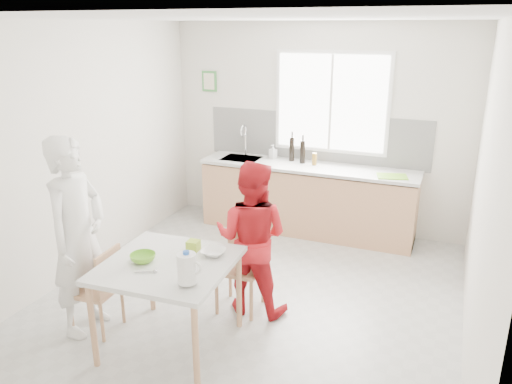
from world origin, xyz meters
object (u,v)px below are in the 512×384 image
at_px(chair_far, 242,260).
at_px(wine_bottle_a, 292,149).
at_px(bowl_white, 213,252).
at_px(dining_table, 168,271).
at_px(milk_jug, 187,268).
at_px(chair_left, 101,286).
at_px(person_red, 252,238).
at_px(bowl_green, 143,258).
at_px(person_white, 78,237).
at_px(wine_bottle_b, 303,152).

xyz_separation_m(chair_far, wine_bottle_a, (-0.23, 2.17, 0.59)).
bearing_deg(bowl_white, chair_far, 88.29).
relative_size(dining_table, milk_jug, 4.23).
distance_m(chair_left, chair_far, 1.32).
xyz_separation_m(dining_table, person_red, (0.41, 0.81, 0.04)).
relative_size(dining_table, wine_bottle_a, 3.39).
height_order(dining_table, bowl_green, bowl_green).
distance_m(person_white, bowl_white, 1.20).
bearing_deg(milk_jug, chair_far, 88.64).
relative_size(person_white, milk_jug, 6.99).
distance_m(dining_table, wine_bottle_b, 2.98).
height_order(dining_table, milk_jug, milk_jug).
bearing_deg(person_white, wine_bottle_b, -23.55).
bearing_deg(bowl_white, dining_table, -136.87).
bearing_deg(wine_bottle_b, wine_bottle_a, 161.67).
height_order(bowl_white, wine_bottle_a, wine_bottle_a).
relative_size(chair_far, bowl_green, 4.16).
distance_m(chair_left, wine_bottle_a, 3.20).
distance_m(dining_table, person_red, 0.91).
xyz_separation_m(chair_left, wine_bottle_b, (0.93, 2.99, 0.63)).
bearing_deg(wine_bottle_a, chair_far, -83.94).
height_order(person_white, wine_bottle_b, person_white).
relative_size(chair_left, bowl_green, 3.79).
height_order(person_red, bowl_green, person_red).
bearing_deg(wine_bottle_a, dining_table, -91.36).
bearing_deg(chair_far, wine_bottle_a, 92.73).
distance_m(person_red, wine_bottle_b, 2.18).
xyz_separation_m(dining_table, milk_jug, (0.34, -0.26, 0.22)).
height_order(person_white, milk_jug, person_white).
bearing_deg(chair_left, wine_bottle_a, 162.68).
xyz_separation_m(wine_bottle_a, wine_bottle_b, (0.17, -0.06, -0.01)).
xyz_separation_m(person_white, milk_jug, (1.21, -0.21, 0.03)).
bearing_deg(wine_bottle_a, person_red, -81.24).
relative_size(person_white, wine_bottle_a, 5.59).
bearing_deg(wine_bottle_a, bowl_white, -85.55).
bearing_deg(milk_jug, dining_table, 139.13).
bearing_deg(chair_left, chair_far, 128.17).
relative_size(person_red, milk_jug, 5.83).
distance_m(chair_far, bowl_green, 1.08).
bearing_deg(bowl_white, chair_left, -162.49).
xyz_separation_m(person_red, bowl_white, (-0.13, -0.54, 0.07)).
relative_size(chair_left, person_red, 0.54).
xyz_separation_m(person_white, wine_bottle_b, (1.11, 3.00, 0.17)).
bearing_deg(milk_jug, bowl_green, 156.28).
bearing_deg(milk_jug, person_white, 166.79).
bearing_deg(person_red, chair_far, -17.73).
distance_m(chair_left, person_red, 1.42).
xyz_separation_m(bowl_white, wine_bottle_a, (-0.21, 2.74, 0.26)).
relative_size(milk_jug, wine_bottle_a, 0.80).
distance_m(chair_far, person_white, 1.52).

